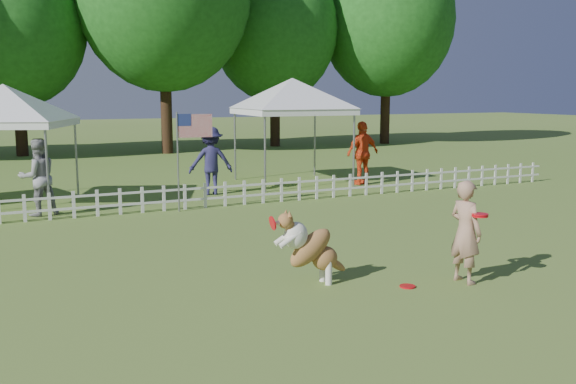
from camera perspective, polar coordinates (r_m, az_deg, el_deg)
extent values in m
plane|color=#456B21|center=(9.09, 5.01, -8.68)|extent=(120.00, 120.00, 0.00)
imported|color=#A37A62|center=(9.58, 15.51, -3.42)|extent=(0.42, 0.58, 1.50)
cylinder|color=red|center=(9.34, 10.58, -8.24)|extent=(0.25, 0.25, 0.02)
imported|color=gray|center=(15.30, -21.33, 1.23)|extent=(0.96, 0.83, 1.73)
imported|color=#26244E|center=(17.34, -6.89, 2.77)|extent=(1.27, 0.86, 1.82)
imported|color=#EA451B|center=(19.24, 6.65, 3.47)|extent=(1.15, 0.58, 1.89)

